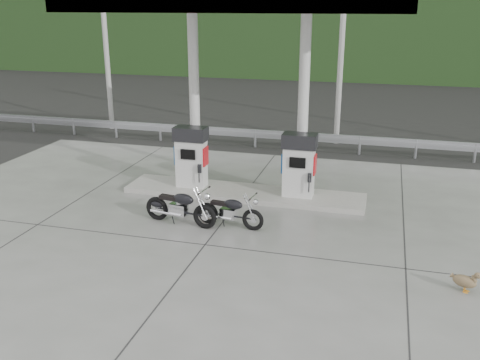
% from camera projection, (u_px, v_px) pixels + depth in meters
% --- Properties ---
extents(ground, '(160.00, 160.00, 0.00)m').
position_uv_depth(ground, '(218.00, 229.00, 13.39)').
color(ground, black).
rests_on(ground, ground).
extents(forecourt_apron, '(18.00, 14.00, 0.02)m').
position_uv_depth(forecourt_apron, '(218.00, 229.00, 13.38)').
color(forecourt_apron, slate).
rests_on(forecourt_apron, ground).
extents(pump_island, '(7.00, 1.40, 0.15)m').
position_uv_depth(pump_island, '(244.00, 193.00, 15.65)').
color(pump_island, gray).
rests_on(pump_island, forecourt_apron).
extents(gas_pump_left, '(0.95, 0.55, 1.80)m').
position_uv_depth(gas_pump_left, '(191.00, 157.00, 15.74)').
color(gas_pump_left, silver).
rests_on(gas_pump_left, pump_island).
extents(gas_pump_right, '(0.95, 0.55, 1.80)m').
position_uv_depth(gas_pump_right, '(299.00, 165.00, 14.94)').
color(gas_pump_right, silver).
rests_on(gas_pump_right, pump_island).
extents(canopy_column_left, '(0.30, 0.30, 5.00)m').
position_uv_depth(canopy_column_left, '(194.00, 101.00, 15.60)').
color(canopy_column_left, silver).
rests_on(canopy_column_left, pump_island).
extents(canopy_column_right, '(0.30, 0.30, 5.00)m').
position_uv_depth(canopy_column_right, '(303.00, 106.00, 14.80)').
color(canopy_column_right, silver).
rests_on(canopy_column_right, pump_island).
extents(canopy_roof, '(8.50, 5.00, 0.40)m').
position_uv_depth(canopy_roof, '(244.00, 3.00, 13.98)').
color(canopy_roof, silver).
rests_on(canopy_roof, canopy_column_left).
extents(guardrail, '(26.00, 0.16, 1.42)m').
position_uv_depth(guardrail, '(281.00, 131.00, 20.48)').
color(guardrail, '#94969C').
rests_on(guardrail, ground).
extents(road, '(60.00, 7.00, 0.01)m').
position_uv_depth(road, '(295.00, 129.00, 23.91)').
color(road, black).
rests_on(road, ground).
extents(utility_pole_a, '(0.22, 0.22, 8.00)m').
position_uv_depth(utility_pole_a, '(105.00, 37.00, 22.82)').
color(utility_pole_a, gray).
rests_on(utility_pole_a, ground).
extents(utility_pole_b, '(0.22, 0.22, 8.00)m').
position_uv_depth(utility_pole_b, '(342.00, 41.00, 20.32)').
color(utility_pole_b, gray).
rests_on(utility_pole_b, ground).
extents(tree_band, '(80.00, 6.00, 6.00)m').
position_uv_depth(tree_band, '(338.00, 36.00, 39.90)').
color(tree_band, black).
rests_on(tree_band, ground).
extents(forested_hills, '(100.00, 40.00, 140.00)m').
position_uv_depth(forested_hills, '(359.00, 47.00, 68.30)').
color(forested_hills, black).
rests_on(forested_hills, ground).
extents(motorcycle_left, '(1.95, 0.87, 0.89)m').
position_uv_depth(motorcycle_left, '(180.00, 207.00, 13.51)').
color(motorcycle_left, black).
rests_on(motorcycle_left, forecourt_apron).
extents(motorcycle_right, '(1.72, 0.72, 0.79)m').
position_uv_depth(motorcycle_right, '(230.00, 212.00, 13.37)').
color(motorcycle_right, black).
rests_on(motorcycle_right, forecourt_apron).
extents(duck, '(0.58, 0.38, 0.41)m').
position_uv_depth(duck, '(464.00, 282.00, 10.41)').
color(duck, brown).
rests_on(duck, forecourt_apron).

